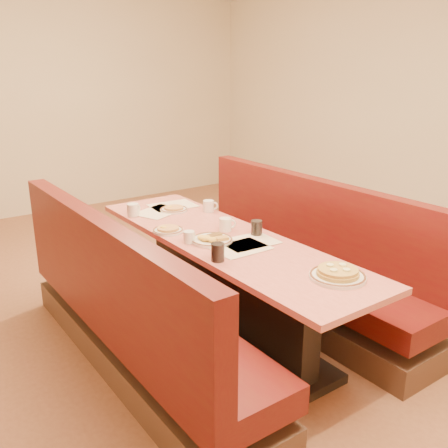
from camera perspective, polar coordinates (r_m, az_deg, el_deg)
ground at (r=3.77m, az=0.05°, el=-12.41°), size 8.00×8.00×0.00m
room_envelope at (r=3.26m, az=0.06°, el=18.40°), size 6.04×8.04×2.82m
diner_table at (r=3.60m, az=0.05°, el=-7.25°), size 0.70×2.50×0.75m
booth_left at (r=3.28m, az=-10.59°, el=-10.51°), size 0.55×2.50×1.05m
booth_right at (r=4.04m, az=8.54°, el=-4.77°), size 0.55×2.50×1.05m
placemat_near_left at (r=3.26m, az=1.92°, el=-2.75°), size 0.36×0.27×0.00m
placemat_near_right at (r=3.37m, az=2.86°, el=-2.04°), size 0.39×0.30×0.00m
placemat_far_left at (r=4.09m, az=-7.45°, el=1.43°), size 0.45×0.40×0.00m
placemat_far_right at (r=4.25m, az=-5.88°, el=2.11°), size 0.40×0.31×0.00m
pancake_plate at (r=2.88m, az=12.87°, el=-5.63°), size 0.32×0.32×0.07m
eggs_plate at (r=3.38m, az=-1.45°, el=-1.77°), size 0.29×0.29×0.06m
extra_plate_mid at (r=4.11m, az=-5.77°, el=1.72°), size 0.23×0.23×0.05m
extra_plate_far at (r=3.60m, az=-6.43°, el=-0.66°), size 0.22×0.22×0.04m
coffee_mug_a at (r=3.59m, az=0.22°, el=-0.03°), size 0.12×0.09×0.09m
coffee_mug_b at (r=3.36m, az=-4.00°, el=-1.46°), size 0.11×0.08×0.08m
coffee_mug_c at (r=4.06m, az=-1.73°, el=2.08°), size 0.12×0.09×0.09m
coffee_mug_d at (r=4.01m, az=-10.35°, el=1.64°), size 0.13×0.09×0.10m
soda_tumbler_near at (r=3.04m, az=-0.72°, el=-3.25°), size 0.08×0.08×0.11m
soda_tumbler_mid at (r=3.50m, az=3.75°, el=-0.45°), size 0.08×0.08×0.11m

